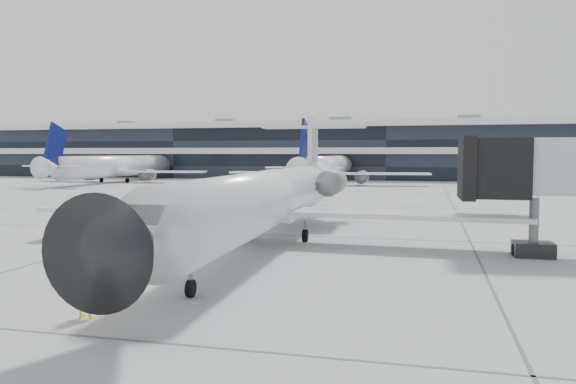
# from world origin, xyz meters

# --- Properties ---
(ground) EXTENTS (220.00, 220.00, 0.00)m
(ground) POSITION_xyz_m (0.00, 0.00, 0.00)
(ground) COLOR gray
(ground) RESTS_ON ground
(terminal) EXTENTS (170.00, 22.00, 10.00)m
(terminal) POSITION_xyz_m (0.00, 82.00, 5.00)
(terminal) COLOR black
(terminal) RESTS_ON ground
(bg_jet_left) EXTENTS (32.00, 40.00, 9.60)m
(bg_jet_left) POSITION_xyz_m (-45.00, 55.00, 0.00)
(bg_jet_left) COLOR white
(bg_jet_left) RESTS_ON ground
(bg_jet_center) EXTENTS (32.00, 40.00, 9.60)m
(bg_jet_center) POSITION_xyz_m (-8.00, 55.00, 0.00)
(bg_jet_center) COLOR white
(bg_jet_center) RESTS_ON ground
(regional_jet) EXTENTS (27.42, 34.15, 7.89)m
(regional_jet) POSITION_xyz_m (-0.88, -3.57, 2.70)
(regional_jet) COLOR silver
(regional_jet) RESTS_ON ground
(ramp_worker) EXTENTS (0.71, 0.47, 1.93)m
(ramp_worker) POSITION_xyz_m (-2.63, -18.48, 0.96)
(ramp_worker) COLOR #F5FF1A
(ramp_worker) RESTS_ON ground
(traffic_cone) EXTENTS (0.44, 0.44, 0.57)m
(traffic_cone) POSITION_xyz_m (-1.96, 11.96, 0.27)
(traffic_cone) COLOR red
(traffic_cone) RESTS_ON ground
(far_tug) EXTENTS (1.69, 2.21, 1.24)m
(far_tug) POSITION_xyz_m (-16.70, 24.64, 0.56)
(far_tug) COLOR black
(far_tug) RESTS_ON ground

